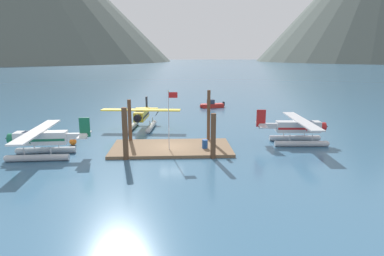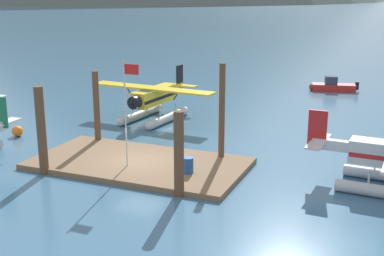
{
  "view_description": "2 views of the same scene",
  "coord_description": "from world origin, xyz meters",
  "views": [
    {
      "loc": [
        0.49,
        -33.79,
        9.79
      ],
      "look_at": [
        2.32,
        2.97,
        1.62
      ],
      "focal_mm": 31.19,
      "sensor_mm": 36.0,
      "label": 1
    },
    {
      "loc": [
        13.87,
        -25.17,
        10.06
      ],
      "look_at": [
        2.48,
        2.16,
        2.02
      ],
      "focal_mm": 48.14,
      "sensor_mm": 36.0,
      "label": 2
    }
  ],
  "objects": [
    {
      "name": "fuel_drum",
      "position": [
        3.46,
        -0.73,
        0.74
      ],
      "size": [
        0.62,
        0.62,
        0.88
      ],
      "color": "#1E4C99",
      "rests_on": "dock_platform"
    },
    {
      "name": "seaplane_yellow_bow_left",
      "position": [
        -4.06,
        10.08,
        1.58
      ],
      "size": [
        10.48,
        7.97,
        3.84
      ],
      "color": "#B7BABF",
      "rests_on": "ground"
    },
    {
      "name": "ground_plane",
      "position": [
        0.0,
        0.0,
        0.0
      ],
      "size": [
        1200.0,
        1200.0,
        0.0
      ],
      "primitive_type": "plane",
      "color": "#38607F"
    },
    {
      "name": "boat_red_open_north",
      "position": [
        7.22,
        27.84,
        0.49
      ],
      "size": [
        4.81,
        2.44,
        1.5
      ],
      "color": "#B2231E",
      "rests_on": "ground"
    },
    {
      "name": "dock_platform",
      "position": [
        0.0,
        0.0,
        0.15
      ],
      "size": [
        12.46,
        6.52,
        0.3
      ],
      "primitive_type": "cube",
      "color": "brown",
      "rests_on": "ground"
    },
    {
      "name": "piling_far_left",
      "position": [
        -4.63,
        2.89,
        2.46
      ],
      "size": [
        0.41,
        0.41,
        4.91
      ],
      "primitive_type": "cylinder",
      "color": "brown",
      "rests_on": "ground"
    },
    {
      "name": "piling_near_right",
      "position": [
        4.03,
        -3.22,
        2.18
      ],
      "size": [
        0.5,
        0.5,
        4.36
      ],
      "primitive_type": "cylinder",
      "color": "brown",
      "rests_on": "ground"
    },
    {
      "name": "flagpole",
      "position": [
        -0.09,
        -0.98,
        4.04
      ],
      "size": [
        0.95,
        0.1,
        6.0
      ],
      "color": "silver",
      "rests_on": "dock_platform"
    },
    {
      "name": "piling_far_right",
      "position": [
        4.16,
        2.7,
        2.96
      ],
      "size": [
        0.36,
        0.36,
        5.92
      ],
      "primitive_type": "cylinder",
      "color": "brown",
      "rests_on": "ground"
    },
    {
      "name": "mooring_buoy",
      "position": [
        -10.84,
        2.21,
        0.38
      ],
      "size": [
        0.77,
        0.77,
        0.77
      ],
      "primitive_type": "sphere",
      "color": "orange",
      "rests_on": "ground"
    },
    {
      "name": "piling_near_left",
      "position": [
        -4.27,
        -3.21,
        2.49
      ],
      "size": [
        0.51,
        0.51,
        4.98
      ],
      "primitive_type": "cylinder",
      "color": "brown",
      "rests_on": "ground"
    }
  ]
}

